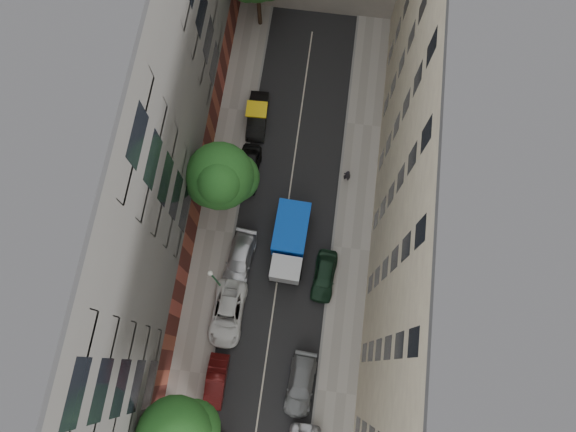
% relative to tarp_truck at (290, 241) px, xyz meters
% --- Properties ---
extents(ground, '(120.00, 120.00, 0.00)m').
position_rel_tarp_truck_xyz_m(ground, '(-0.60, 0.41, -1.56)').
color(ground, '#4C4C49').
rests_on(ground, ground).
extents(road_surface, '(8.00, 44.00, 0.02)m').
position_rel_tarp_truck_xyz_m(road_surface, '(-0.60, 0.41, -1.55)').
color(road_surface, black).
rests_on(road_surface, ground).
extents(sidewalk_left, '(3.00, 44.00, 0.15)m').
position_rel_tarp_truck_xyz_m(sidewalk_left, '(-6.10, 0.41, -1.48)').
color(sidewalk_left, gray).
rests_on(sidewalk_left, ground).
extents(sidewalk_right, '(3.00, 44.00, 0.15)m').
position_rel_tarp_truck_xyz_m(sidewalk_right, '(4.90, 0.41, -1.48)').
color(sidewalk_right, gray).
rests_on(sidewalk_right, ground).
extents(building_left, '(8.00, 44.00, 20.00)m').
position_rel_tarp_truck_xyz_m(building_left, '(-11.60, 0.41, 8.44)').
color(building_left, '#524F4C').
rests_on(building_left, ground).
extents(building_right, '(8.00, 44.00, 20.00)m').
position_rel_tarp_truck_xyz_m(building_right, '(10.40, 0.41, 8.44)').
color(building_right, '#BDB193').
rests_on(building_right, ground).
extents(tarp_truck, '(2.63, 6.19, 2.83)m').
position_rel_tarp_truck_xyz_m(tarp_truck, '(0.00, 0.00, 0.00)').
color(tarp_truck, black).
rests_on(tarp_truck, ground).
extents(car_left_1, '(1.39, 3.99, 1.32)m').
position_rel_tarp_truck_xyz_m(car_left_1, '(-4.00, -10.99, -0.90)').
color(car_left_1, '#4B0F0F').
rests_on(car_left_1, ground).
extents(car_left_2, '(2.44, 5.21, 1.44)m').
position_rel_tarp_truck_xyz_m(car_left_2, '(-3.97, -6.04, -0.84)').
color(car_left_2, silver).
rests_on(car_left_2, ground).
extents(car_left_3, '(2.42, 4.97, 1.39)m').
position_rel_tarp_truck_xyz_m(car_left_3, '(-3.71, -1.79, -0.86)').
color(car_left_3, silver).
rests_on(car_left_3, ground).
extents(car_left_4, '(1.78, 4.40, 1.50)m').
position_rel_tarp_truck_xyz_m(car_left_4, '(-4.20, 5.81, -0.81)').
color(car_left_4, black).
rests_on(car_left_4, ground).
extents(car_left_5, '(1.75, 4.56, 1.48)m').
position_rel_tarp_truck_xyz_m(car_left_5, '(-4.20, 10.71, -0.82)').
color(car_left_5, black).
rests_on(car_left_5, ground).
extents(car_right_1, '(2.16, 4.81, 1.37)m').
position_rel_tarp_truck_xyz_m(car_right_1, '(2.20, -10.39, -0.88)').
color(car_right_1, slate).
rests_on(car_right_1, ground).
extents(car_right_2, '(1.92, 4.28, 1.43)m').
position_rel_tarp_truck_xyz_m(car_right_2, '(3.00, -2.19, -0.85)').
color(car_right_2, black).
rests_on(car_right_2, ground).
extents(tree_mid, '(5.20, 4.92, 8.45)m').
position_rel_tarp_truck_xyz_m(tree_mid, '(-5.33, 2.89, 4.23)').
color(tree_mid, '#382619').
rests_on(tree_mid, sidewalk_left).
extents(lamp_post, '(0.36, 0.36, 6.19)m').
position_rel_tarp_truck_xyz_m(lamp_post, '(-4.85, -4.03, 2.42)').
color(lamp_post, '#1B602E').
rests_on(lamp_post, sidewalk_left).
extents(pedestrian, '(0.67, 0.49, 1.67)m').
position_rel_tarp_truck_xyz_m(pedestrian, '(3.90, 6.23, -0.57)').
color(pedestrian, black).
rests_on(pedestrian, sidewalk_right).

